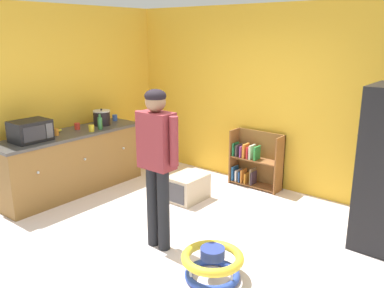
# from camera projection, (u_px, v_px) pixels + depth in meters

# --- Properties ---
(ground_plane) EXTENTS (12.00, 12.00, 0.00)m
(ground_plane) POSITION_uv_depth(u_px,v_px,m) (174.00, 243.00, 4.55)
(ground_plane) COLOR silver
(ground_plane) RESTS_ON ground
(back_wall) EXTENTS (5.20, 0.06, 2.70)m
(back_wall) POSITION_uv_depth(u_px,v_px,m) (277.00, 99.00, 5.95)
(back_wall) COLOR gold
(back_wall) RESTS_ON ground
(left_side_wall) EXTENTS (0.06, 2.99, 2.70)m
(left_side_wall) POSITION_uv_depth(u_px,v_px,m) (81.00, 94.00, 6.38)
(left_side_wall) COLOR gold
(left_side_wall) RESTS_ON ground
(kitchen_counter) EXTENTS (0.65, 2.22, 0.90)m
(kitchen_counter) POSITION_uv_depth(u_px,v_px,m) (72.00, 162.00, 5.95)
(kitchen_counter) COLOR brown
(kitchen_counter) RESTS_ON ground
(bookshelf) EXTENTS (0.80, 0.28, 0.85)m
(bookshelf) POSITION_uv_depth(u_px,v_px,m) (254.00, 162.00, 6.20)
(bookshelf) COLOR brown
(bookshelf) RESTS_ON ground
(standing_person) EXTENTS (0.57, 0.22, 1.75)m
(standing_person) POSITION_uv_depth(u_px,v_px,m) (157.00, 155.00, 4.22)
(standing_person) COLOR black
(standing_person) RESTS_ON ground
(baby_walker) EXTENTS (0.60, 0.60, 0.32)m
(baby_walker) POSITION_uv_depth(u_px,v_px,m) (212.00, 263.00, 3.87)
(baby_walker) COLOR #2D4BB8
(baby_walker) RESTS_ON ground
(pet_carrier) EXTENTS (0.42, 0.55, 0.36)m
(pet_carrier) POSITION_uv_depth(u_px,v_px,m) (188.00, 187.00, 5.71)
(pet_carrier) COLOR beige
(pet_carrier) RESTS_ON ground
(microwave) EXTENTS (0.37, 0.48, 0.28)m
(microwave) POSITION_uv_depth(u_px,v_px,m) (30.00, 131.00, 5.33)
(microwave) COLOR black
(microwave) RESTS_ON kitchen_counter
(crock_pot) EXTENTS (0.26, 0.26, 0.26)m
(crock_pot) POSITION_uv_depth(u_px,v_px,m) (102.00, 118.00, 6.28)
(crock_pot) COLOR black
(crock_pot) RESTS_ON kitchen_counter
(banana_bunch) EXTENTS (0.12, 0.16, 0.04)m
(banana_bunch) POSITION_uv_depth(u_px,v_px,m) (57.00, 131.00, 5.82)
(banana_bunch) COLOR yellow
(banana_bunch) RESTS_ON kitchen_counter
(green_glass_bottle) EXTENTS (0.07, 0.07, 0.25)m
(green_glass_bottle) POSITION_uv_depth(u_px,v_px,m) (100.00, 123.00, 6.01)
(green_glass_bottle) COLOR #33753D
(green_glass_bottle) RESTS_ON kitchen_counter
(orange_cup) EXTENTS (0.08, 0.08, 0.09)m
(orange_cup) POSITION_uv_depth(u_px,v_px,m) (56.00, 132.00, 5.66)
(orange_cup) COLOR orange
(orange_cup) RESTS_ON kitchen_counter
(red_cup) EXTENTS (0.08, 0.08, 0.09)m
(red_cup) POSITION_uv_depth(u_px,v_px,m) (77.00, 126.00, 6.01)
(red_cup) COLOR red
(red_cup) RESTS_ON kitchen_counter
(blue_cup) EXTENTS (0.08, 0.08, 0.09)m
(blue_cup) POSITION_uv_depth(u_px,v_px,m) (115.00, 118.00, 6.62)
(blue_cup) COLOR blue
(blue_cup) RESTS_ON kitchen_counter
(yellow_cup) EXTENTS (0.08, 0.08, 0.09)m
(yellow_cup) POSITION_uv_depth(u_px,v_px,m) (91.00, 128.00, 5.88)
(yellow_cup) COLOR yellow
(yellow_cup) RESTS_ON kitchen_counter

